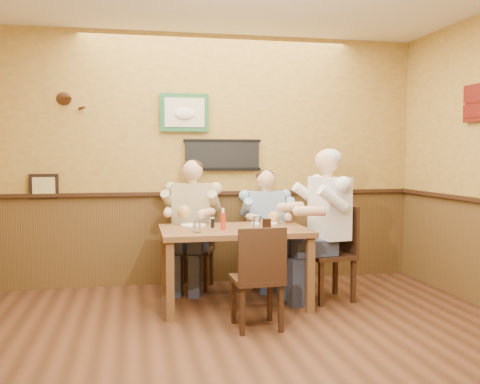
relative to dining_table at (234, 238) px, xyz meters
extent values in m
plane|color=#371E10|center=(-0.18, -1.50, -0.66)|extent=(5.00, 5.00, 0.00)
cube|color=#BC9542|center=(-0.18, 1.00, 0.74)|extent=(5.00, 0.02, 2.80)
cube|color=brown|center=(-0.18, 0.98, -0.16)|extent=(5.00, 0.02, 1.00)
cube|color=black|center=(0.05, 0.96, 0.79)|extent=(0.88, 0.03, 0.34)
cube|color=#205F2D|center=(-0.38, 0.96, 1.26)|extent=(0.54, 0.03, 0.42)
cube|color=black|center=(-1.88, 0.96, 0.46)|extent=(0.30, 0.03, 0.26)
cube|color=#621110|center=(2.28, -0.45, 1.29)|extent=(0.03, 0.48, 0.36)
cube|color=brown|center=(0.00, 0.00, 0.07)|extent=(1.40, 0.90, 0.05)
cube|color=brown|center=(-0.64, -0.39, -0.31)|extent=(0.07, 0.07, 0.70)
cube|color=brown|center=(0.64, -0.39, -0.31)|extent=(0.07, 0.07, 0.70)
cube|color=brown|center=(-0.64, 0.39, -0.31)|extent=(0.07, 0.07, 0.70)
cube|color=brown|center=(0.64, 0.39, -0.31)|extent=(0.07, 0.07, 0.70)
cylinder|color=silver|center=(-0.38, -0.21, 0.15)|extent=(0.08, 0.08, 0.11)
cylinder|color=white|center=(0.18, -0.22, 0.16)|extent=(0.09, 0.09, 0.13)
cylinder|color=black|center=(0.28, -0.18, 0.15)|extent=(0.10, 0.10, 0.11)
cylinder|color=red|center=(-0.12, -0.11, 0.18)|extent=(0.05, 0.05, 0.18)
cylinder|color=white|center=(-0.20, 0.09, 0.14)|extent=(0.05, 0.05, 0.09)
cylinder|color=black|center=(-0.20, 0.07, 0.14)|extent=(0.04, 0.04, 0.09)
cylinder|color=white|center=(-0.36, 0.24, 0.10)|extent=(0.29, 0.29, 0.02)
cylinder|color=silver|center=(0.36, 0.22, 0.10)|extent=(0.35, 0.35, 0.02)
camera|label=1|loc=(-0.94, -5.00, 0.80)|focal=40.00mm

